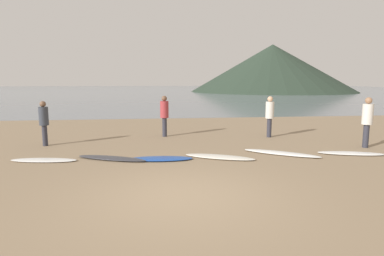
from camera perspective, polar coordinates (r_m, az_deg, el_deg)
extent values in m
cube|color=#8C7559|center=(16.60, -4.85, -0.09)|extent=(120.00, 120.00, 0.20)
cube|color=slate|center=(69.90, -6.44, 6.48)|extent=(140.00, 100.00, 0.01)
cone|color=#28382B|center=(65.83, 13.74, 10.07)|extent=(31.14, 31.14, 8.95)
ellipsoid|color=white|center=(10.53, -24.39, -5.10)|extent=(2.00, 0.79, 0.06)
ellipsoid|color=#333338|center=(10.05, -13.74, -5.13)|extent=(2.25, 1.31, 0.09)
ellipsoid|color=#1E479E|center=(9.77, -5.58, -5.33)|extent=(1.96, 0.70, 0.08)
ellipsoid|color=silver|center=(9.98, 4.84, -5.03)|extent=(2.19, 1.41, 0.08)
ellipsoid|color=white|center=(10.80, 15.27, -4.25)|extent=(2.26, 1.76, 0.09)
ellipsoid|color=white|center=(11.59, 25.96, -3.98)|extent=(2.11, 1.03, 0.07)
cylinder|color=#2D2D38|center=(13.67, -4.79, 0.16)|extent=(0.19, 0.19, 0.79)
cylinder|color=#9E3338|center=(13.58, -4.83, 3.24)|extent=(0.34, 0.34, 0.69)
sphere|color=brown|center=(13.55, -4.85, 5.16)|extent=(0.22, 0.22, 0.22)
cylinder|color=#2D2D38|center=(12.85, -24.23, -1.20)|extent=(0.18, 0.18, 0.75)
cylinder|color=#333842|center=(12.76, -24.41, 1.89)|extent=(0.32, 0.32, 0.65)
sphere|color=brown|center=(12.72, -24.53, 3.81)|extent=(0.21, 0.21, 0.21)
cylinder|color=#2D2D38|center=(12.93, 28.01, -1.23)|extent=(0.20, 0.20, 0.82)
cylinder|color=beige|center=(12.83, 28.24, 2.13)|extent=(0.36, 0.36, 0.71)
sphere|color=#936B4C|center=(12.80, 28.39, 4.23)|extent=(0.23, 0.23, 0.23)
cylinder|color=#2D2D38|center=(13.84, 13.29, 0.05)|extent=(0.19, 0.19, 0.78)
cylinder|color=beige|center=(13.76, 13.39, 3.06)|extent=(0.34, 0.34, 0.68)
sphere|color=tan|center=(13.73, 13.45, 4.93)|extent=(0.22, 0.22, 0.22)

